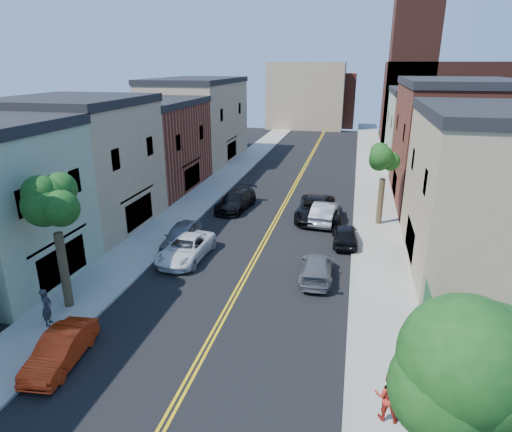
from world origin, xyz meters
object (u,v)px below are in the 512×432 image
Objects in this scene: black_car_right at (345,234)px; silver_car_right at (325,212)px; white_pickup at (186,248)px; grey_car_right at (317,268)px; red_sedan at (60,350)px; black_car_left at (236,200)px; black_suv_lane at (315,209)px; grey_car_left at (181,236)px; pedestrian_right at (388,396)px; pedestrian_left at (47,307)px; dark_car_right_far at (325,212)px.

silver_car_right is (-1.70, 4.13, 0.12)m from black_car_right.
white_pickup is 1.16× the size of grey_car_right.
silver_car_right is (9.30, 19.70, 0.16)m from red_sedan.
black_suv_lane is (6.83, -0.92, 0.07)m from black_car_left.
grey_car_left is 0.76× the size of black_suv_lane.
black_car_left is 24.22m from pedestrian_right.
silver_car_right is 2.68× the size of pedestrian_right.
pedestrian_left is at bearing 129.46° from red_sedan.
grey_car_right is 10.37m from black_suv_lane.
black_car_left reaches higher than dark_car_right_far.
grey_car_left is at bearing 35.25° from dark_car_right_far.
silver_car_right is (-0.28, 9.72, 0.17)m from grey_car_right.
black_car_left is (1.67, 21.21, 0.11)m from red_sedan.
black_car_left is 7.72m from dark_car_right_far.
white_pickup is 8.38m from grey_car_right.
dark_car_right_far is at bearing 36.19° from grey_car_left.
black_suv_lane reaches higher than white_pickup.
black_car_left is 1.04× the size of dark_car_right_far.
silver_car_right is 0.97× the size of dark_car_right_far.
red_sedan is at bearing -94.02° from white_pickup.
white_pickup is 1.12× the size of grey_car_left.
pedestrian_right is at bearing 92.89° from black_car_right.
silver_car_right is at bearing -53.95° from pedestrian_left.
silver_car_right is at bearing -90.37° from grey_car_right.
pedestrian_right reaches higher than pedestrian_left.
black_car_right is at bearing -65.27° from pedestrian_left.
black_suv_lane is 3.28× the size of pedestrian_right.
grey_car_right is at bearing 96.23° from silver_car_right.
pedestrian_right is at bearing -40.84° from white_pickup.
black_suv_lane is at bearing -66.23° from black_car_right.
pedestrian_right is at bearing 95.79° from dark_car_right_far.
white_pickup is 10.85m from black_car_right.
white_pickup is 12.26m from dark_car_right_far.
white_pickup is 0.97× the size of black_car_left.
red_sedan is at bearing 69.29° from silver_car_right.
black_suv_lane is 3.31× the size of pedestrian_left.
dark_car_right_far is (8.06, 9.24, -0.01)m from white_pickup.
black_car_left reaches higher than red_sedan.
pedestrian_right is at bearing 106.15° from grey_car_right.
black_suv_lane is at bearing -86.04° from grey_car_right.
grey_car_right is 10.08m from dark_car_right_far.
white_pickup is 11.93m from black_suv_lane.
black_car_right is at bearing 106.33° from dark_car_right_far.
pedestrian_left is 15.38m from pedestrian_right.
grey_car_right is at bearing -68.14° from pedestrian_right.
black_suv_lane reaches higher than black_car_left.
black_suv_lane is at bearing -32.04° from silver_car_right.
red_sedan is 0.87× the size of grey_car_left.
red_sedan is 0.81× the size of silver_car_right.
silver_car_right reaches higher than black_car_left.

